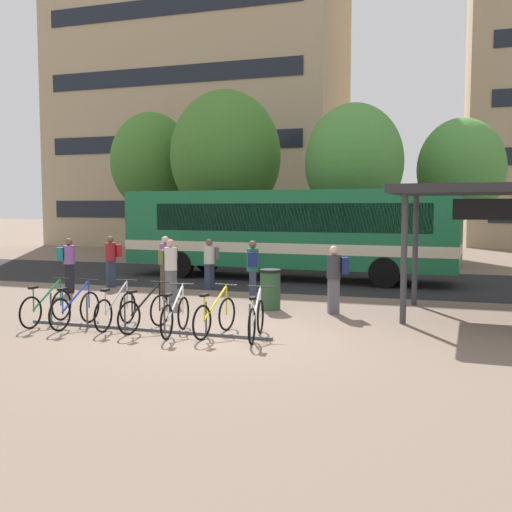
{
  "coord_description": "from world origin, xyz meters",
  "views": [
    {
      "loc": [
        4.15,
        -10.98,
        2.6
      ],
      "look_at": [
        -0.74,
        4.36,
        1.27
      ],
      "focal_mm": 41.39,
      "sensor_mm": 36.0,
      "label": 1
    }
  ],
  "objects_px": {
    "parked_bicycle_white_6": "(256,320)",
    "commuter_navy_pack_2": "(253,266)",
    "commuter_teal_pack_6": "(68,261)",
    "commuter_navy_pack_5": "(335,275)",
    "street_tree_2": "(226,156)",
    "parked_bicycle_green_0": "(46,307)",
    "trash_bin": "(270,289)",
    "commuter_olive_pack_4": "(166,260)",
    "parked_bicycle_blue_1": "(75,309)",
    "city_bus": "(285,230)",
    "parked_bicycle_silver_2": "(116,310)",
    "parked_bicycle_white_4": "(175,316)",
    "commuter_olive_pack_0": "(170,266)",
    "commuter_red_pack_1": "(112,258)",
    "parked_bicycle_yellow_5": "(215,317)",
    "parked_bicycle_black_3": "(145,312)",
    "street_tree_0": "(461,170)",
    "commuter_grey_pack_3": "(210,260)",
    "street_tree_3": "(354,163)"
  },
  "relations": [
    {
      "from": "commuter_navy_pack_5",
      "to": "trash_bin",
      "type": "height_order",
      "value": "commuter_navy_pack_5"
    },
    {
      "from": "parked_bicycle_blue_1",
      "to": "street_tree_2",
      "type": "relative_size",
      "value": 0.21
    },
    {
      "from": "commuter_navy_pack_5",
      "to": "street_tree_2",
      "type": "xyz_separation_m",
      "value": [
        -7.31,
        11.89,
        4.04
      ]
    },
    {
      "from": "parked_bicycle_blue_1",
      "to": "commuter_red_pack_1",
      "type": "height_order",
      "value": "commuter_red_pack_1"
    },
    {
      "from": "commuter_grey_pack_3",
      "to": "commuter_olive_pack_4",
      "type": "distance_m",
      "value": 1.54
    },
    {
      "from": "parked_bicycle_green_0",
      "to": "street_tree_3",
      "type": "relative_size",
      "value": 0.25
    },
    {
      "from": "parked_bicycle_white_6",
      "to": "commuter_navy_pack_2",
      "type": "relative_size",
      "value": 1.03
    },
    {
      "from": "commuter_red_pack_1",
      "to": "commuter_navy_pack_2",
      "type": "relative_size",
      "value": 1.0
    },
    {
      "from": "commuter_teal_pack_6",
      "to": "parked_bicycle_blue_1",
      "type": "bearing_deg",
      "value": -83.58
    },
    {
      "from": "parked_bicycle_green_0",
      "to": "trash_bin",
      "type": "distance_m",
      "value": 5.39
    },
    {
      "from": "street_tree_2",
      "to": "parked_bicycle_blue_1",
      "type": "bearing_deg",
      "value": -81.8
    },
    {
      "from": "parked_bicycle_green_0",
      "to": "parked_bicycle_white_4",
      "type": "bearing_deg",
      "value": -89.18
    },
    {
      "from": "parked_bicycle_white_4",
      "to": "street_tree_2",
      "type": "distance_m",
      "value": 16.59
    },
    {
      "from": "parked_bicycle_yellow_5",
      "to": "trash_bin",
      "type": "bearing_deg",
      "value": 4.39
    },
    {
      "from": "parked_bicycle_blue_1",
      "to": "parked_bicycle_white_6",
      "type": "relative_size",
      "value": 1.01
    },
    {
      "from": "parked_bicycle_white_6",
      "to": "commuter_teal_pack_6",
      "type": "bearing_deg",
      "value": 51.84
    },
    {
      "from": "city_bus",
      "to": "trash_bin",
      "type": "distance_m",
      "value": 6.63
    },
    {
      "from": "commuter_olive_pack_0",
      "to": "commuter_red_pack_1",
      "type": "xyz_separation_m",
      "value": [
        -3.15,
        2.17,
        -0.04
      ]
    },
    {
      "from": "commuter_navy_pack_2",
      "to": "commuter_teal_pack_6",
      "type": "xyz_separation_m",
      "value": [
        -5.75,
        -0.49,
        0.01
      ]
    },
    {
      "from": "commuter_teal_pack_6",
      "to": "street_tree_0",
      "type": "xyz_separation_m",
      "value": [
        11.53,
        12.45,
        3.3
      ]
    },
    {
      "from": "parked_bicycle_white_4",
      "to": "commuter_navy_pack_5",
      "type": "xyz_separation_m",
      "value": [
        2.7,
        3.36,
        0.58
      ]
    },
    {
      "from": "parked_bicycle_white_4",
      "to": "parked_bicycle_yellow_5",
      "type": "height_order",
      "value": "same"
    },
    {
      "from": "commuter_navy_pack_2",
      "to": "parked_bicycle_green_0",
      "type": "bearing_deg",
      "value": 127.78
    },
    {
      "from": "parked_bicycle_blue_1",
      "to": "parked_bicycle_yellow_5",
      "type": "xyz_separation_m",
      "value": [
        3.22,
        0.12,
        0.0
      ]
    },
    {
      "from": "parked_bicycle_silver_2",
      "to": "street_tree_2",
      "type": "bearing_deg",
      "value": 11.12
    },
    {
      "from": "commuter_olive_pack_4",
      "to": "commuter_navy_pack_5",
      "type": "relative_size",
      "value": 1.04
    },
    {
      "from": "parked_bicycle_green_0",
      "to": "parked_bicycle_white_6",
      "type": "xyz_separation_m",
      "value": [
        4.88,
        0.05,
        0.0
      ]
    },
    {
      "from": "street_tree_2",
      "to": "parked_bicycle_green_0",
      "type": "bearing_deg",
      "value": -84.62
    },
    {
      "from": "parked_bicycle_green_0",
      "to": "commuter_olive_pack_4",
      "type": "height_order",
      "value": "commuter_olive_pack_4"
    },
    {
      "from": "parked_bicycle_green_0",
      "to": "city_bus",
      "type": "bearing_deg",
      "value": -14.26
    },
    {
      "from": "parked_bicycle_white_6",
      "to": "commuter_olive_pack_0",
      "type": "height_order",
      "value": "commuter_olive_pack_0"
    },
    {
      "from": "parked_bicycle_silver_2",
      "to": "trash_bin",
      "type": "bearing_deg",
      "value": -38.68
    },
    {
      "from": "parked_bicycle_green_0",
      "to": "commuter_teal_pack_6",
      "type": "xyz_separation_m",
      "value": [
        -2.48,
        4.31,
        0.58
      ]
    },
    {
      "from": "parked_bicycle_green_0",
      "to": "trash_bin",
      "type": "relative_size",
      "value": 1.67
    },
    {
      "from": "parked_bicycle_white_4",
      "to": "city_bus",
      "type": "bearing_deg",
      "value": -4.31
    },
    {
      "from": "city_bus",
      "to": "commuter_teal_pack_6",
      "type": "distance_m",
      "value": 7.68
    },
    {
      "from": "parked_bicycle_black_3",
      "to": "street_tree_0",
      "type": "bearing_deg",
      "value": -10.27
    },
    {
      "from": "commuter_navy_pack_5",
      "to": "street_tree_2",
      "type": "height_order",
      "value": "street_tree_2"
    },
    {
      "from": "city_bus",
      "to": "parked_bicycle_green_0",
      "type": "distance_m",
      "value": 10.26
    },
    {
      "from": "commuter_grey_pack_3",
      "to": "commuter_teal_pack_6",
      "type": "bearing_deg",
      "value": -46.25
    },
    {
      "from": "commuter_teal_pack_6",
      "to": "commuter_navy_pack_5",
      "type": "bearing_deg",
      "value": -37.36
    },
    {
      "from": "commuter_olive_pack_4",
      "to": "street_tree_3",
      "type": "bearing_deg",
      "value": -177.97
    },
    {
      "from": "commuter_olive_pack_4",
      "to": "parked_bicycle_silver_2",
      "type": "bearing_deg",
      "value": 41.27
    },
    {
      "from": "parked_bicycle_blue_1",
      "to": "commuter_olive_pack_4",
      "type": "relative_size",
      "value": 0.99
    },
    {
      "from": "commuter_grey_pack_3",
      "to": "street_tree_2",
      "type": "xyz_separation_m",
      "value": [
        -2.75,
        8.79,
        4.07
      ]
    },
    {
      "from": "parked_bicycle_black_3",
      "to": "commuter_navy_pack_2",
      "type": "relative_size",
      "value": 1.02
    },
    {
      "from": "parked_bicycle_yellow_5",
      "to": "parked_bicycle_green_0",
      "type": "bearing_deg",
      "value": 99.57
    },
    {
      "from": "commuter_teal_pack_6",
      "to": "trash_bin",
      "type": "xyz_separation_m",
      "value": [
        6.68,
        -0.94,
        -0.45
      ]
    },
    {
      "from": "parked_bicycle_silver_2",
      "to": "commuter_navy_pack_2",
      "type": "bearing_deg",
      "value": -19.54
    },
    {
      "from": "parked_bicycle_silver_2",
      "to": "parked_bicycle_white_6",
      "type": "distance_m",
      "value": 3.22
    }
  ]
}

